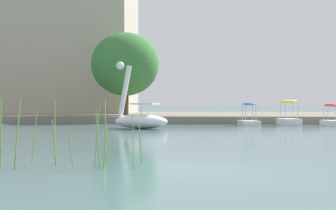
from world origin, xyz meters
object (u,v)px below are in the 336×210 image
(pedal_boat_blue, at_px, (249,119))
(tree_broadleaf_left, at_px, (125,64))
(pedal_boat_red, at_px, (332,119))
(pedal_boat_yellow, at_px, (289,118))
(swan_boat, at_px, (140,118))

(pedal_boat_blue, relative_size, tree_broadleaf_left, 0.30)
(pedal_boat_red, bearing_deg, pedal_boat_yellow, 172.59)
(pedal_boat_blue, bearing_deg, tree_broadleaf_left, 147.46)
(tree_broadleaf_left, bearing_deg, pedal_boat_red, -22.93)
(pedal_boat_blue, xyz_separation_m, tree_broadleaf_left, (-8.94, 5.70, 4.05))
(pedal_boat_blue, bearing_deg, pedal_boat_red, -2.97)
(pedal_boat_blue, height_order, pedal_boat_yellow, pedal_boat_yellow)
(swan_boat, distance_m, tree_broadleaf_left, 10.80)
(pedal_boat_yellow, relative_size, tree_broadleaf_left, 0.34)
(swan_boat, relative_size, tree_broadleaf_left, 0.60)
(pedal_boat_yellow, distance_m, tree_broadleaf_left, 13.41)
(pedal_boat_yellow, bearing_deg, tree_broadleaf_left, 153.91)
(pedal_boat_yellow, height_order, pedal_boat_red, pedal_boat_yellow)
(pedal_boat_blue, distance_m, tree_broadleaf_left, 11.35)
(swan_boat, xyz_separation_m, tree_broadleaf_left, (-2.28, 9.82, 3.87))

